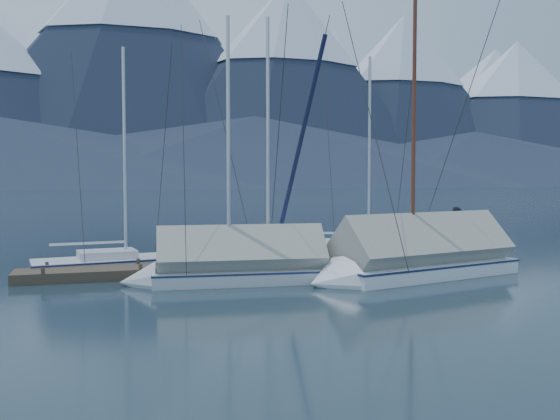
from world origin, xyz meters
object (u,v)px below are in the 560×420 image
object	(u,v)px
sailboat_open_right	(380,253)
person	(457,230)
sailboat_open_left	(139,264)
sailboat_covered_near	(408,262)
sailboat_covered_far	(225,269)
sailboat_open_mid	(279,257)

from	to	relation	value
sailboat_open_right	person	size ratio (longest dim) A/B	4.94
sailboat_open_left	sailboat_open_right	bearing A→B (deg)	1.12
sailboat_open_right	sailboat_covered_near	world-z (taller)	sailboat_covered_near
sailboat_open_right	sailboat_open_left	bearing A→B (deg)	-178.88
sailboat_open_left	sailboat_open_right	xyz separation A→B (m)	(10.00, 0.20, 0.01)
sailboat_open_right	person	world-z (taller)	sailboat_open_right
sailboat_open_left	sailboat_open_right	distance (m)	10.00
sailboat_open_right	sailboat_covered_far	bearing A→B (deg)	-150.70
sailboat_open_mid	person	bearing A→B (deg)	-15.18
sailboat_open_right	person	bearing A→B (deg)	-40.17
sailboat_open_mid	sailboat_open_right	xyz separation A→B (m)	(4.51, 0.15, -0.02)
sailboat_open_mid	person	distance (m)	7.25
sailboat_covered_near	person	world-z (taller)	sailboat_covered_near
sailboat_open_mid	sailboat_covered_far	distance (m)	5.08
sailboat_open_left	sailboat_open_right	world-z (taller)	sailboat_open_right
person	sailboat_open_right	bearing A→B (deg)	39.49
sailboat_open_right	sailboat_covered_near	distance (m)	5.19
sailboat_open_right	sailboat_covered_far	xyz separation A→B (m)	(-7.53, -4.23, 0.29)
sailboat_open_left	person	world-z (taller)	sailboat_open_left
sailboat_open_left	sailboat_covered_near	world-z (taller)	sailboat_covered_near
sailboat_covered_far	sailboat_open_left	bearing A→B (deg)	121.48
sailboat_open_left	sailboat_open_mid	distance (m)	5.49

